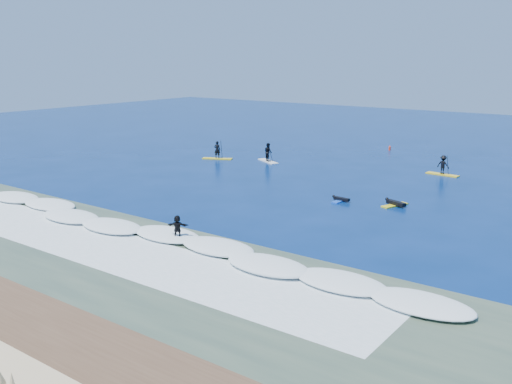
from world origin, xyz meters
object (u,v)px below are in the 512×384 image
Objects in this scene: wave_surfer at (177,228)px; prone_paddler_near at (395,204)px; sup_paddler_left at (217,153)px; prone_paddler_far at (341,200)px; sup_paddler_center at (268,154)px; marker_buoy at (390,148)px; sup_paddler_right at (443,166)px.

prone_paddler_near is at bearing 35.96° from wave_surfer.
prone_paddler_far is at bearing -48.72° from sup_paddler_left.
wave_surfer is at bearing -79.99° from sup_paddler_left.
sup_paddler_center is 5.29× the size of marker_buoy.
wave_surfer is 38.98m from marker_buoy.
wave_surfer is at bearing -84.71° from marker_buoy.
sup_paddler_center is 1.37× the size of prone_paddler_near.
prone_paddler_far is (-3.82, -1.19, -0.03)m from prone_paddler_near.
sup_paddler_left is 0.99× the size of sup_paddler_center.
marker_buoy is at bearing 139.01° from sup_paddler_right.
sup_paddler_right is 5.01× the size of marker_buoy.
sup_paddler_center is at bearing 82.30° from prone_paddler_near.
prone_paddler_far is 14.59m from wave_surfer.
wave_surfer is at bearing -96.12° from sup_paddler_right.
sup_paddler_right is at bearing 48.36° from wave_surfer.
sup_paddler_center is 17.25m from sup_paddler_right.
marker_buoy is (12.36, 16.31, -0.43)m from sup_paddler_left.
prone_paddler_far is at bearing 47.78° from wave_surfer.
sup_paddler_left is at bearing 70.17° from prone_paddler_far.
sup_paddler_left is 1.56× the size of wave_surfer.
prone_paddler_near is at bearing -42.49° from sup_paddler_left.
sup_paddler_left is at bearing 95.76° from wave_surfer.
prone_paddler_near is 16.94m from wave_surfer.
sup_paddler_center is (5.27, 1.89, 0.16)m from sup_paddler_left.
sup_paddler_center reaches higher than marker_buoy.
marker_buoy is at bearing 19.00° from prone_paddler_far.
prone_paddler_far is (-2.89, -14.23, -0.69)m from sup_paddler_right.
wave_surfer reaches higher than marker_buoy.
sup_paddler_right reaches higher than prone_paddler_far.
sup_paddler_left reaches higher than marker_buoy.
sup_paddler_center reaches higher than prone_paddler_near.
sup_paddler_center is 17.21m from prone_paddler_far.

